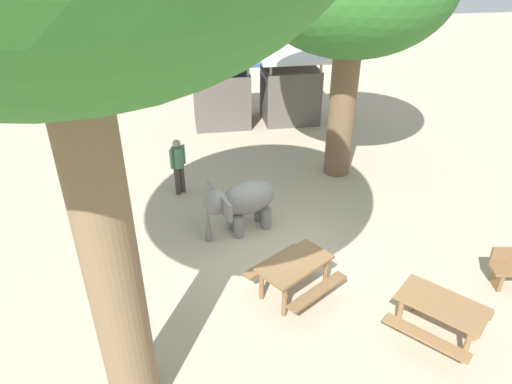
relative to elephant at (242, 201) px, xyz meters
name	(u,v)px	position (x,y,z in m)	size (l,w,h in m)	color
ground_plane	(277,257)	(0.65, -1.19, -0.84)	(60.00, 60.00, 0.00)	#BAA88C
elephant	(242,201)	(0.00, 0.00, 0.00)	(1.89, 1.43, 1.31)	slate
person_handler	(178,163)	(-1.47, 2.09, 0.11)	(0.42, 0.36, 1.62)	#3F3833
picnic_table_near	(295,270)	(0.76, -2.38, -0.25)	(2.07, 2.06, 0.78)	brown
picnic_table_far	(441,311)	(3.09, -3.88, -0.25)	(2.10, 2.10, 0.78)	olive
market_stall_blue	(221,94)	(0.16, 7.16, 0.30)	(2.50, 2.50, 2.52)	#59514C
market_stall_white	(290,91)	(2.76, 7.16, 0.30)	(2.50, 2.50, 2.52)	#59514C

